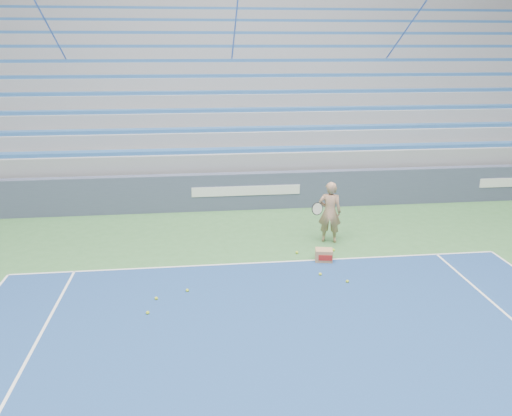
{
  "coord_description": "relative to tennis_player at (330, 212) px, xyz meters",
  "views": [
    {
      "loc": [
        -1.33,
        1.67,
        4.66
      ],
      "look_at": [
        -0.1,
        12.38,
        1.15
      ],
      "focal_mm": 35.0,
      "sensor_mm": 36.0,
      "label": 1
    }
  ],
  "objects": [
    {
      "name": "tennis_ball_0",
      "position": [
        -4.05,
        -2.58,
        -0.74
      ],
      "size": [
        0.07,
        0.07,
        0.07
      ],
      "primitive_type": "sphere",
      "color": "#B4CF2A",
      "rests_on": "ground"
    },
    {
      "name": "tennis_player",
      "position": [
        0.0,
        0.0,
        0.0
      ],
      "size": [
        0.93,
        0.88,
        1.54
      ],
      "color": "tan",
      "rests_on": "ground"
    },
    {
      "name": "tennis_ball_4",
      "position": [
        -0.93,
        -0.68,
        -0.74
      ],
      "size": [
        0.07,
        0.07,
        0.07
      ],
      "primitive_type": "sphere",
      "color": "#B4CF2A",
      "rests_on": "ground"
    },
    {
      "name": "tennis_ball_6",
      "position": [
        -4.17,
        -3.11,
        -0.74
      ],
      "size": [
        0.07,
        0.07,
        0.07
      ],
      "primitive_type": "sphere",
      "color": "#B4CF2A",
      "rests_on": "ground"
    },
    {
      "name": "bleachers",
      "position": [
        -1.8,
        8.61,
        1.58
      ],
      "size": [
        31.0,
        9.15,
        7.3
      ],
      "color": "gray",
      "rests_on": "ground"
    },
    {
      "name": "tennis_ball_5",
      "position": [
        -0.19,
        -2.29,
        -0.74
      ],
      "size": [
        0.07,
        0.07,
        0.07
      ],
      "primitive_type": "sphere",
      "color": "#B4CF2A",
      "rests_on": "ground"
    },
    {
      "name": "tennis_ball_3",
      "position": [
        -3.47,
        -2.31,
        -0.74
      ],
      "size": [
        0.07,
        0.07,
        0.07
      ],
      "primitive_type": "sphere",
      "color": "#B4CF2A",
      "rests_on": "ground"
    },
    {
      "name": "tennis_ball_1",
      "position": [
        -0.03,
        -0.62,
        -0.74
      ],
      "size": [
        0.07,
        0.07,
        0.07
      ],
      "primitive_type": "sphere",
      "color": "#B4CF2A",
      "rests_on": "ground"
    },
    {
      "name": "tennis_ball_2",
      "position": [
        -0.66,
        -1.89,
        -0.74
      ],
      "size": [
        0.07,
        0.07,
        0.07
      ],
      "primitive_type": "sphere",
      "color": "#B4CF2A",
      "rests_on": "ground"
    },
    {
      "name": "ball_box",
      "position": [
        -0.41,
        -1.16,
        -0.63
      ],
      "size": [
        0.43,
        0.36,
        0.29
      ],
      "color": "#A87C51",
      "rests_on": "ground"
    },
    {
      "name": "sponsor_barrier",
      "position": [
        -1.79,
        2.89,
        -0.22
      ],
      "size": [
        30.0,
        0.32,
        1.1
      ],
      "color": "#3F4761",
      "rests_on": "ground"
    }
  ]
}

